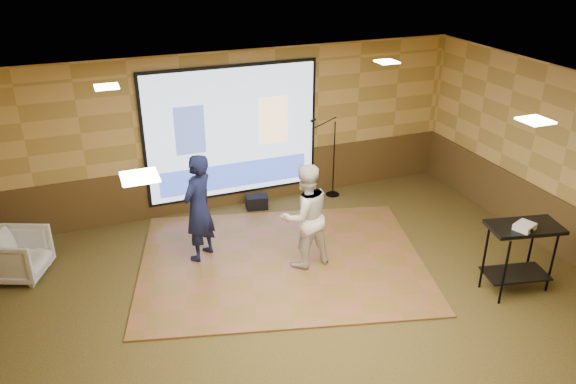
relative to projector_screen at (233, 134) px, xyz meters
name	(u,v)px	position (x,y,z in m)	size (l,w,h in m)	color
ground	(302,303)	(0.00, -3.44, -1.47)	(9.00, 9.00, 0.00)	#2D3518
room_shell	(304,171)	(0.00, -3.44, 0.62)	(9.04, 7.04, 3.02)	tan
wainscot_back	(234,182)	(0.00, 0.04, -1.00)	(9.00, 0.04, 0.95)	brown
wainscot_right	(549,222)	(4.48, -3.44, -1.00)	(0.04, 7.00, 0.95)	brown
projector_screen	(233,134)	(0.00, 0.00, 0.00)	(3.32, 0.06, 2.52)	black
downlight_nw	(107,87)	(-2.20, -1.64, 1.50)	(0.32, 0.32, 0.02)	#FBE4BC
downlight_ne	(387,62)	(2.20, -1.64, 1.50)	(0.32, 0.32, 0.02)	#FBE4BC
downlight_sw	(140,177)	(-2.20, -4.94, 1.50)	(0.32, 0.32, 0.02)	#FBE4BC
downlight_se	(535,121)	(2.20, -4.94, 1.50)	(0.32, 0.32, 0.02)	#FBE4BC
dance_floor	(282,261)	(0.11, -2.29, -1.46)	(4.55, 3.46, 0.03)	brown
player_left	(199,208)	(-1.07, -1.70, -0.55)	(0.65, 0.43, 1.79)	#12173A
player_right	(305,216)	(0.42, -2.50, -0.58)	(0.84, 0.65, 1.72)	silver
av_table	(521,244)	(3.10, -4.25, -0.69)	(1.04, 0.55, 1.09)	black
projector	(525,227)	(3.00, -4.34, -0.34)	(0.28, 0.23, 0.09)	white
mic_stand	(331,173)	(1.92, -0.27, -0.98)	(0.66, 0.27, 1.69)	black
banquet_chair	(18,255)	(-3.83, -1.19, -1.10)	(0.79, 0.82, 0.74)	gray
duffel_bag	(257,202)	(0.34, -0.28, -1.35)	(0.41, 0.27, 0.25)	black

